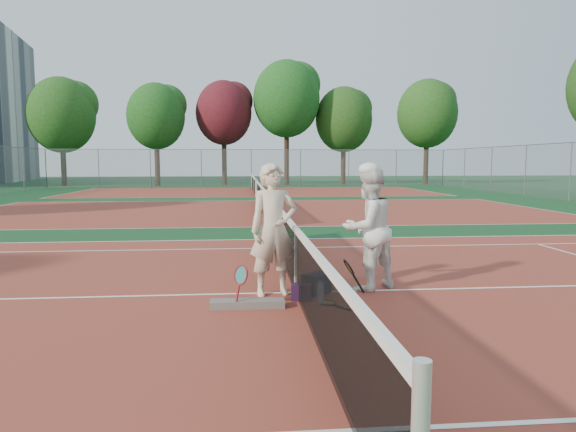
{
  "coord_description": "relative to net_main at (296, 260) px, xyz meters",
  "views": [
    {
      "loc": [
        -0.82,
        -7.7,
        2.01
      ],
      "look_at": [
        0.0,
        1.34,
        1.05
      ],
      "focal_mm": 32.0,
      "sensor_mm": 36.0,
      "label": 1
    }
  ],
  "objects": [
    {
      "name": "sports_bag_purple",
      "position": [
        0.03,
        -0.43,
        -0.39
      ],
      "size": [
        0.31,
        0.22,
        0.23
      ],
      "primitive_type": "cube",
      "rotation": [
        0.0,
        0.0,
        -0.09
      ],
      "color": "black",
      "rests_on": "ground"
    },
    {
      "name": "tree_back_5",
      "position": [
        15.83,
        37.55,
        5.78
      ],
      "size": [
        5.33,
        5.33,
        9.37
      ],
      "color": "#382314",
      "rests_on": "ground"
    },
    {
      "name": "tree_back_4",
      "position": [
        8.38,
        38.21,
        5.26
      ],
      "size": [
        5.07,
        5.07,
        8.7
      ],
      "color": "#382314",
      "rests_on": "ground"
    },
    {
      "name": "court_far_b",
      "position": [
        0.0,
        27.0,
        -0.51
      ],
      "size": [
        23.77,
        10.97,
        0.01
      ],
      "primitive_type": "cube",
      "color": "maroon",
      "rests_on": "ground"
    },
    {
      "name": "net_far_a",
      "position": [
        0.0,
        13.5,
        0.0
      ],
      "size": [
        0.1,
        10.98,
        1.02
      ],
      "primitive_type": null,
      "color": "black",
      "rests_on": "ground"
    },
    {
      "name": "player_b",
      "position": [
        1.15,
        0.13,
        0.46
      ],
      "size": [
        1.17,
        1.09,
        1.94
      ],
      "primitive_type": "imported",
      "rotation": [
        0.0,
        0.0,
        3.63
      ],
      "color": "white",
      "rests_on": "ground"
    },
    {
      "name": "tree_back_1",
      "position": [
        -7.87,
        36.62,
        5.28
      ],
      "size": [
        4.81,
        4.81,
        8.58
      ],
      "color": "#382314",
      "rests_on": "ground"
    },
    {
      "name": "net_main",
      "position": [
        0.0,
        0.0,
        0.0
      ],
      "size": [
        0.1,
        10.98,
        1.02
      ],
      "primitive_type": null,
      "color": "black",
      "rests_on": "ground"
    },
    {
      "name": "net_cover_canvas",
      "position": [
        -0.76,
        -0.76,
        -0.46
      ],
      "size": [
        1.03,
        0.25,
        0.11
      ],
      "primitive_type": "cube",
      "rotation": [
        0.0,
        0.0,
        -0.01
      ],
      "color": "#5E5A55",
      "rests_on": "ground"
    },
    {
      "name": "tree_back_3",
      "position": [
        3.17,
        37.42,
        6.92
      ],
      "size": [
        5.8,
        5.8,
        10.78
      ],
      "color": "#382314",
      "rests_on": "ground"
    },
    {
      "name": "racket_red",
      "position": [
        -0.84,
        -0.74,
        -0.22
      ],
      "size": [
        0.33,
        0.32,
        0.59
      ],
      "primitive_type": null,
      "rotation": [
        0.0,
        0.0,
        0.84
      ],
      "color": "maroon",
      "rests_on": "ground"
    },
    {
      "name": "tree_back_maroon",
      "position": [
        -2.28,
        37.89,
        5.72
      ],
      "size": [
        4.85,
        4.85,
        9.04
      ],
      "color": "#382314",
      "rests_on": "ground"
    },
    {
      "name": "sports_bag_navy",
      "position": [
        0.31,
        -0.1,
        -0.35
      ],
      "size": [
        0.48,
        0.46,
        0.31
      ],
      "primitive_type": "cube",
      "rotation": [
        0.0,
        0.0,
        0.69
      ],
      "color": "black",
      "rests_on": "ground"
    },
    {
      "name": "racket_black_held",
      "position": [
        0.8,
        -0.15,
        -0.25
      ],
      "size": [
        0.36,
        0.3,
        0.53
      ],
      "primitive_type": null,
      "rotation": [
        0.0,
        0.0,
        3.24
      ],
      "color": "black",
      "rests_on": "ground"
    },
    {
      "name": "court_main",
      "position": [
        0.0,
        0.0,
        -0.51
      ],
      "size": [
        23.77,
        10.97,
        0.01
      ],
      "primitive_type": "cube",
      "color": "maroon",
      "rests_on": "ground"
    },
    {
      "name": "water_bottle",
      "position": [
        0.28,
        -0.68,
        -0.36
      ],
      "size": [
        0.09,
        0.09,
        0.3
      ],
      "primitive_type": "cylinder",
      "color": "#A9BDD7",
      "rests_on": "ground"
    },
    {
      "name": "racket_spare",
      "position": [
        0.37,
        -0.66,
        -0.49
      ],
      "size": [
        0.54,
        0.65,
        0.03
      ],
      "primitive_type": null,
      "rotation": [
        0.0,
        0.0,
        2.12
      ],
      "color": "black",
      "rests_on": "ground"
    },
    {
      "name": "fence_back",
      "position": [
        0.0,
        34.0,
        0.99
      ],
      "size": [
        32.0,
        0.06,
        3.0
      ],
      "primitive_type": null,
      "color": "slate",
      "rests_on": "ground"
    },
    {
      "name": "ground",
      "position": [
        0.0,
        0.0,
        -0.51
      ],
      "size": [
        130.0,
        130.0,
        0.0
      ],
      "primitive_type": "plane",
      "color": "#0F391A",
      "rests_on": "ground"
    },
    {
      "name": "court_far_a",
      "position": [
        0.0,
        13.5,
        -0.51
      ],
      "size": [
        23.77,
        10.97,
        0.01
      ],
      "primitive_type": "cube",
      "color": "maroon",
      "rests_on": "ground"
    },
    {
      "name": "player_a",
      "position": [
        -0.35,
        -0.09,
        0.49
      ],
      "size": [
        0.81,
        0.62,
        1.99
      ],
      "primitive_type": "imported",
      "rotation": [
        0.0,
        0.0,
        0.21
      ],
      "color": "beige",
      "rests_on": "ground"
    },
    {
      "name": "tree_back_0",
      "position": [
        -15.75,
        37.32,
        5.38
      ],
      "size": [
        5.5,
        5.5,
        9.06
      ],
      "color": "#382314",
      "rests_on": "ground"
    },
    {
      "name": "net_far_b",
      "position": [
        0.0,
        27.0,
        0.0
      ],
      "size": [
        0.1,
        10.98,
        1.02
      ],
      "primitive_type": null,
      "color": "black",
      "rests_on": "ground"
    }
  ]
}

